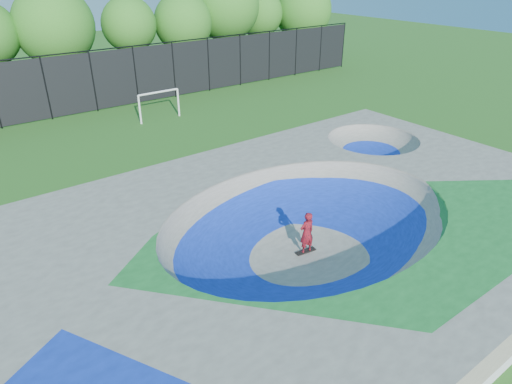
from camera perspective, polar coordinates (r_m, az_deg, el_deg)
ground at (r=16.56m, az=6.48°, el=-7.12°), size 120.00×120.00×0.00m
skate_deck at (r=16.15m, az=6.62°, el=-4.92°), size 22.00×14.00×1.50m
skater at (r=15.97m, az=6.36°, el=-5.10°), size 0.60×0.42×1.59m
skateboard at (r=16.40m, az=6.22°, el=-7.38°), size 0.80×0.32×0.05m
soccer_goal at (r=30.17m, az=-12.04°, el=11.16°), size 2.83×0.12×1.86m
fence at (r=33.00m, az=-19.70°, el=13.00°), size 48.09×0.09×4.04m
treeline at (r=38.24m, az=-18.68°, el=19.42°), size 50.90×6.67×8.65m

